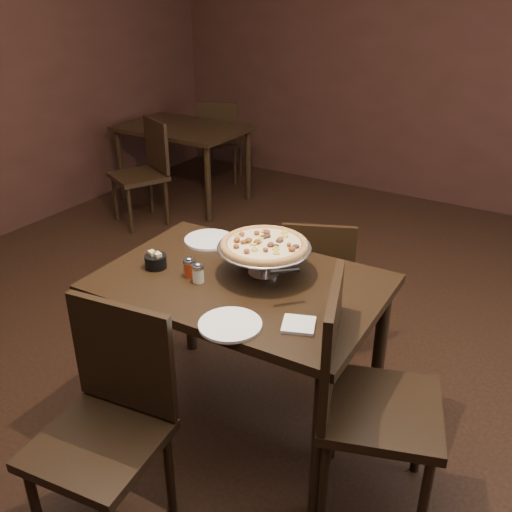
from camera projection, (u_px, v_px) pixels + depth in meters
The scene contains 16 objects.
room at pixel (271, 143), 2.29m from camera, with size 6.04×7.04×2.84m.
dining_table at pixel (241, 300), 2.59m from camera, with size 1.28×0.88×0.78m.
background_table at pixel (183, 136), 5.39m from camera, with size 1.16×0.78×0.73m.
pizza_stand at pixel (264, 245), 2.54m from camera, with size 0.43×0.43×0.18m.
parmesan_shaker at pixel (198, 273), 2.51m from camera, with size 0.05×0.05×0.09m.
pepper_flake_shaker at pixel (189, 267), 2.56m from camera, with size 0.05×0.05×0.09m.
packet_caddy at pixel (156, 261), 2.64m from camera, with size 0.10×0.10×0.08m.
napkin_stack at pixel (299, 325), 2.21m from camera, with size 0.13×0.13×0.01m, color silver.
plate_left at pixel (209, 240), 2.92m from camera, with size 0.25×0.25×0.01m, color white.
plate_near at pixel (230, 325), 2.21m from camera, with size 0.25×0.25×0.01m, color white.
serving_spatula at pixel (285, 272), 2.32m from camera, with size 0.16×0.16×0.02m.
chair_far at pixel (317, 280), 3.22m from camera, with size 0.52×0.52×0.84m.
chair_near at pixel (108, 418), 2.14m from camera, with size 0.50×0.50×0.95m.
chair_side at pixel (362, 393), 2.22m from camera, with size 0.59×0.59×1.00m.
bg_chair_far at pixel (221, 138), 5.96m from camera, with size 0.53×0.53×0.86m.
bg_chair_near at pixel (146, 168), 4.96m from camera, with size 0.56×0.56×0.90m.
Camera 1 is at (1.20, -1.92, 2.01)m, focal length 40.00 mm.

